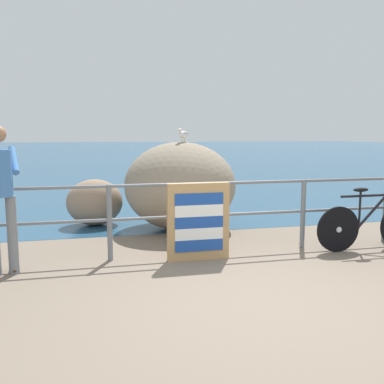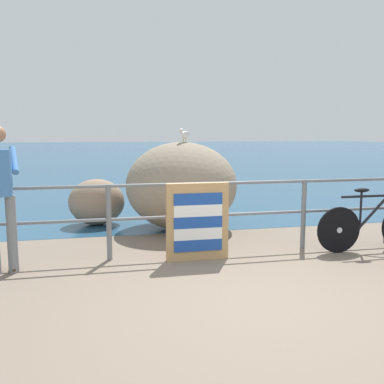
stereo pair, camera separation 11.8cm
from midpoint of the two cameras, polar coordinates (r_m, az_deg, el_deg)
name	(u,v)px [view 1 (the left image)]	position (r m, az deg, el deg)	size (l,w,h in m)	color
ground_plane	(119,166)	(24.00, -9.84, 3.46)	(120.00, 120.00, 0.10)	#756656
sea_surface	(102,149)	(52.08, -11.97, 5.69)	(120.00, 90.00, 0.01)	navy
promenade_railing	(212,209)	(5.99, 2.07, -2.28)	(8.54, 0.07, 1.02)	slate
bicycle	(379,218)	(6.80, 23.23, -3.19)	(1.70, 0.48, 0.92)	black
person_at_railing	(1,193)	(5.54, -24.72, -0.09)	(0.55, 0.67, 1.78)	slate
folded_deckchair_stack	(198,222)	(5.70, 0.26, -3.99)	(0.84, 0.10, 1.04)	tan
breakwater_boulder_main	(180,186)	(7.58, -2.04, 0.85)	(1.97, 1.90, 1.54)	gray
breakwater_boulder_left	(95,202)	(8.13, -13.26, -1.34)	(1.03, 0.83, 0.85)	#947860
seagull	(183,134)	(7.48, -1.64, 7.76)	(0.28, 0.30, 0.23)	gold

